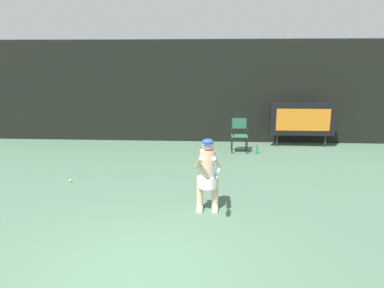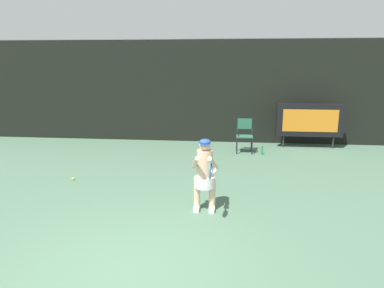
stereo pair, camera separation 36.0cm
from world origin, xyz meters
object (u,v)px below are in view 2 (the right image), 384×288
object	(u,v)px
tennis_racket	(210,171)
tennis_ball_loose	(73,179)
scoreboard	(310,120)
umpire_chair	(244,133)
tennis_player	(205,172)
water_bottle	(262,151)

from	to	relation	value
tennis_racket	tennis_ball_loose	size ratio (longest dim) A/B	8.85
scoreboard	umpire_chair	world-z (taller)	scoreboard
tennis_ball_loose	scoreboard	bearing A→B (deg)	32.12
tennis_player	tennis_racket	bearing A→B (deg)	-77.05
umpire_chair	tennis_racket	size ratio (longest dim) A/B	1.79
scoreboard	umpire_chair	xyz separation A→B (m)	(-2.19, -0.83, -0.33)
umpire_chair	tennis_ball_loose	size ratio (longest dim) A/B	15.88
scoreboard	tennis_ball_loose	xyz separation A→B (m)	(-6.52, -4.09, -0.91)
scoreboard	umpire_chair	bearing A→B (deg)	-159.36
tennis_player	umpire_chair	bearing A→B (deg)	78.56
tennis_racket	tennis_ball_loose	world-z (taller)	tennis_racket
water_bottle	tennis_player	xyz separation A→B (m)	(-1.51, -4.45, 0.65)
scoreboard	tennis_racket	bearing A→B (deg)	-116.12
water_bottle	tennis_ball_loose	distance (m)	5.72
tennis_racket	water_bottle	bearing A→B (deg)	67.76
tennis_player	scoreboard	bearing A→B (deg)	60.40
scoreboard	tennis_racket	world-z (taller)	scoreboard
scoreboard	water_bottle	bearing A→B (deg)	-146.22
umpire_chair	tennis_player	bearing A→B (deg)	-101.44
scoreboard	tennis_ball_loose	distance (m)	7.75
umpire_chair	water_bottle	bearing A→B (deg)	-26.11
scoreboard	umpire_chair	distance (m)	2.37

